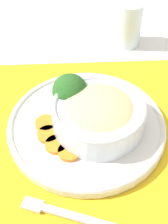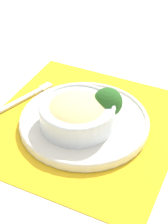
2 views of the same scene
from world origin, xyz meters
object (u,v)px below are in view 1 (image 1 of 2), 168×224
bowl (98,114)px  water_glass (128,26)px  fork (66,214)px  broccoli_floret (70,91)px

bowl → water_glass: bearing=-11.7°
fork → broccoli_floret: bearing=16.7°
broccoli_floret → fork: bearing=-176.6°
broccoli_floret → water_glass: 0.30m
bowl → broccoli_floret: size_ratio=2.20×
bowl → broccoli_floret: bearing=50.8°
water_glass → fork: bearing=167.5°
water_glass → fork: (-0.49, 0.11, -0.04)m
broccoli_floret → water_glass: size_ratio=0.69×
fork → water_glass: bearing=0.8°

